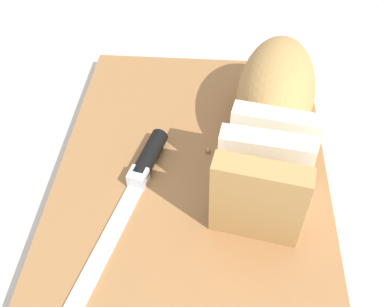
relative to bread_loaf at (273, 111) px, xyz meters
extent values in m
plane|color=beige|center=(0.05, -0.09, -0.07)|extent=(3.00, 3.00, 0.00)
cube|color=#9E6B3D|center=(0.05, -0.09, -0.06)|extent=(0.45, 0.32, 0.02)
ellipsoid|color=tan|center=(-0.04, 0.00, 0.00)|extent=(0.19, 0.12, 0.10)
cube|color=#F2E8CC|center=(0.07, 0.00, 0.00)|extent=(0.05, 0.09, 0.10)
cube|color=#F2E8CC|center=(0.10, -0.01, 0.00)|extent=(0.04, 0.09, 0.10)
cube|color=tan|center=(0.13, -0.02, 0.00)|extent=(0.04, 0.09, 0.10)
cube|color=silver|center=(0.18, -0.17, -0.05)|extent=(0.21, 0.06, 0.00)
cylinder|color=black|center=(0.04, -0.14, -0.04)|extent=(0.07, 0.04, 0.02)
cube|color=silver|center=(0.08, -0.15, -0.04)|extent=(0.02, 0.02, 0.02)
sphere|color=tan|center=(0.04, -0.02, -0.05)|extent=(0.01, 0.01, 0.01)
sphere|color=tan|center=(0.02, -0.07, -0.05)|extent=(0.01, 0.01, 0.01)
camera|label=1|loc=(0.39, -0.06, 0.34)|focal=42.14mm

